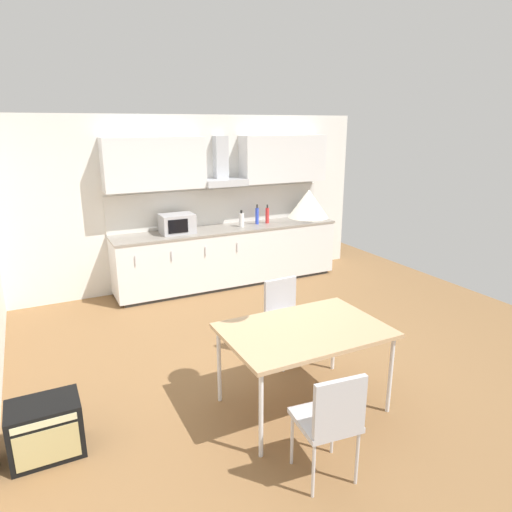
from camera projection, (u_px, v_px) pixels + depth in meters
name	position (u px, v px, depth m)	size (l,w,h in m)	color
ground_plane	(267.00, 361.00, 4.91)	(7.60, 8.30, 0.02)	brown
wall_back	(181.00, 202.00, 6.96)	(6.08, 0.10, 2.58)	silver
kitchen_counter	(229.00, 256.00, 7.15)	(3.55, 0.67, 0.91)	#333333
backsplash_tile	(220.00, 206.00, 7.21)	(3.53, 0.02, 0.56)	silver
upper_wall_cabinets	(223.00, 162.00, 6.88)	(3.53, 0.40, 0.73)	silver
microwave	(177.00, 224.00, 6.63)	(0.48, 0.35, 0.28)	#ADADB2
coffee_maker	(308.00, 210.00, 7.64)	(0.18, 0.19, 0.30)	black
bottle_blue	(257.00, 216.00, 7.24)	(0.06, 0.06, 0.31)	blue
bottle_red	(267.00, 215.00, 7.30)	(0.06, 0.06, 0.30)	red
bottle_white	(241.00, 220.00, 7.05)	(0.08, 0.08, 0.26)	white
dining_table	(304.00, 333.00, 3.92)	(1.38, 0.94, 0.76)	tan
chair_near_left	(331.00, 416.00, 3.10)	(0.44, 0.44, 0.87)	#B2B2B7
chair_far_right	(285.00, 312.00, 4.83)	(0.42, 0.42, 0.87)	#B2B2B7
guitar_amp	(46.00, 429.00, 3.46)	(0.52, 0.37, 0.44)	black
pendant_lamp	(308.00, 204.00, 3.60)	(0.32, 0.32, 0.22)	silver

